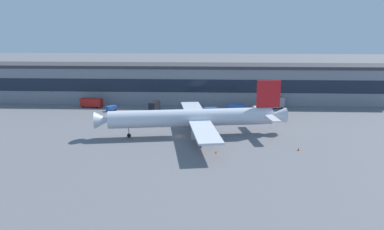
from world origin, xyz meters
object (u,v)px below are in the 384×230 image
(fuel_truck, at_px, (92,102))
(traffic_cone_1, at_px, (216,152))
(airliner, at_px, (195,118))
(catering_truck, at_px, (275,102))
(traffic_cone_0, at_px, (299,149))
(stair_truck, at_px, (155,106))
(baggage_tug, at_px, (111,108))
(belt_loader, at_px, (236,107))
(follow_me_car, at_px, (210,109))

(fuel_truck, bearing_deg, traffic_cone_1, -47.56)
(airliner, distance_m, catering_truck, 46.48)
(traffic_cone_0, height_order, traffic_cone_1, traffic_cone_0)
(fuel_truck, relative_size, stair_truck, 1.37)
(airliner, bearing_deg, stair_truck, 117.67)
(fuel_truck, distance_m, stair_truck, 25.28)
(traffic_cone_1, bearing_deg, traffic_cone_0, 8.05)
(fuel_truck, xyz_separation_m, traffic_cone_1, (46.25, -50.59, -1.59))
(fuel_truck, distance_m, catering_truck, 68.93)
(baggage_tug, distance_m, stair_truck, 15.85)
(traffic_cone_1, bearing_deg, fuel_truck, 132.44)
(baggage_tug, bearing_deg, belt_loader, 4.62)
(baggage_tug, bearing_deg, catering_truck, 6.42)
(catering_truck, xyz_separation_m, traffic_cone_0, (-1.90, -48.83, -1.92))
(baggage_tug, bearing_deg, fuel_truck, 147.73)
(traffic_cone_0, bearing_deg, airliner, 155.30)
(stair_truck, xyz_separation_m, traffic_cone_0, (42.35, -42.19, -1.61))
(follow_me_car, bearing_deg, fuel_truck, 171.62)
(catering_truck, bearing_deg, airliner, -127.98)
(airliner, xyz_separation_m, baggage_tug, (-31.52, 29.80, -4.07))
(airliner, height_order, traffic_cone_1, airliner)
(baggage_tug, height_order, catering_truck, catering_truck)
(baggage_tug, bearing_deg, follow_me_car, -1.61)
(catering_truck, height_order, follow_me_car, catering_truck)
(catering_truck, relative_size, follow_me_car, 1.63)
(airliner, relative_size, catering_truck, 7.21)
(traffic_cone_0, bearing_deg, catering_truck, 87.78)
(airliner, distance_m, traffic_cone_1, 17.00)
(airliner, xyz_separation_m, belt_loader, (13.90, 33.48, -4.00))
(fuel_truck, height_order, catering_truck, catering_truck)
(baggage_tug, xyz_separation_m, stair_truck, (15.83, 0.12, 0.89))
(airliner, bearing_deg, traffic_cone_1, -68.84)
(airliner, relative_size, fuel_truck, 6.20)
(airliner, height_order, traffic_cone_0, airliner)
(catering_truck, bearing_deg, stair_truck, -171.47)
(fuel_truck, xyz_separation_m, belt_loader, (54.27, -1.92, -0.73))
(stair_truck, bearing_deg, airliner, -62.33)
(airliner, distance_m, fuel_truck, 53.79)
(airliner, bearing_deg, follow_me_car, 81.21)
(stair_truck, xyz_separation_m, belt_loader, (29.59, 3.55, -0.83))
(fuel_truck, height_order, stair_truck, stair_truck)
(fuel_truck, xyz_separation_m, traffic_cone_0, (67.02, -47.65, -1.51))
(stair_truck, distance_m, traffic_cone_1, 50.05)
(catering_truck, distance_m, follow_me_car, 25.34)
(baggage_tug, height_order, follow_me_car, same)
(airliner, distance_m, stair_truck, 33.94)
(stair_truck, xyz_separation_m, catering_truck, (44.24, 6.64, 0.31))
(catering_truck, height_order, traffic_cone_1, catering_truck)
(traffic_cone_0, bearing_deg, stair_truck, 135.11)
(stair_truck, bearing_deg, catering_truck, 8.53)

